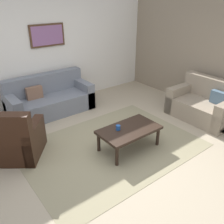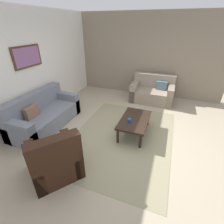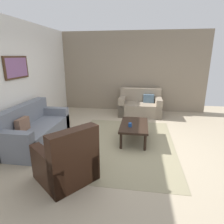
% 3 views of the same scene
% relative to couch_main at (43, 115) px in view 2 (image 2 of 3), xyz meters
% --- Properties ---
extents(ground_plane, '(8.00, 8.00, 0.00)m').
position_rel_couch_main_xyz_m(ground_plane, '(0.24, -2.11, -0.30)').
color(ground_plane, tan).
extents(rear_partition, '(6.00, 0.12, 2.80)m').
position_rel_couch_main_xyz_m(rear_partition, '(0.24, 0.49, 1.10)').
color(rear_partition, silver).
rests_on(rear_partition, ground_plane).
extents(stone_feature_panel, '(0.12, 5.20, 2.80)m').
position_rel_couch_main_xyz_m(stone_feature_panel, '(3.24, -2.11, 1.10)').
color(stone_feature_panel, gray).
rests_on(stone_feature_panel, ground_plane).
extents(area_rug, '(3.15, 2.29, 0.01)m').
position_rel_couch_main_xyz_m(area_rug, '(0.24, -2.11, -0.30)').
color(area_rug, gray).
rests_on(area_rug, ground_plane).
extents(couch_main, '(1.94, 0.87, 0.88)m').
position_rel_couch_main_xyz_m(couch_main, '(0.00, 0.00, 0.00)').
color(couch_main, slate).
rests_on(couch_main, ground_plane).
extents(couch_loveseat, '(0.91, 1.41, 0.88)m').
position_rel_couch_main_xyz_m(couch_loveseat, '(2.68, -2.45, -0.00)').
color(couch_loveseat, gray).
rests_on(couch_loveseat, ground_plane).
extents(armchair_leather, '(1.12, 1.12, 0.95)m').
position_rel_couch_main_xyz_m(armchair_leather, '(-1.24, -1.35, 0.01)').
color(armchair_leather, black).
rests_on(armchair_leather, ground_plane).
extents(coffee_table, '(1.10, 0.64, 0.41)m').
position_rel_couch_main_xyz_m(coffee_table, '(0.48, -2.34, 0.06)').
color(coffee_table, black).
rests_on(coffee_table, ground_plane).
extents(cup, '(0.08, 0.08, 0.09)m').
position_rel_couch_main_xyz_m(cup, '(0.29, -2.25, 0.16)').
color(cup, '#1E478C').
rests_on(cup, coffee_table).
extents(framed_artwork, '(0.84, 0.04, 0.51)m').
position_rel_couch_main_xyz_m(framed_artwork, '(0.32, 0.40, 1.41)').
color(framed_artwork, '#472D1C').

